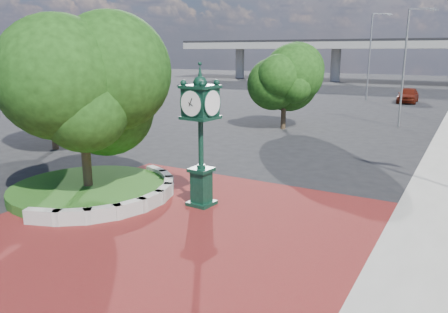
% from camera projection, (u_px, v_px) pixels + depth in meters
% --- Properties ---
extents(ground, '(200.00, 200.00, 0.00)m').
position_uv_depth(ground, '(192.00, 217.00, 15.16)').
color(ground, black).
rests_on(ground, ground).
extents(plaza, '(12.00, 12.00, 0.04)m').
position_uv_depth(plaza, '(175.00, 227.00, 14.32)').
color(plaza, maroon).
rests_on(plaza, ground).
extents(planter_wall, '(2.96, 6.77, 0.54)m').
position_uv_depth(planter_wall, '(132.00, 197.00, 16.41)').
color(planter_wall, '#9E9B93').
rests_on(planter_wall, ground).
extents(grass_bed, '(6.10, 6.10, 0.40)m').
position_uv_depth(grass_bed, '(89.00, 190.00, 17.53)').
color(grass_bed, '#1D4814').
rests_on(grass_bed, ground).
extents(overpass, '(90.00, 12.00, 7.50)m').
position_uv_depth(overpass, '(425.00, 45.00, 72.73)').
color(overpass, '#9E9B93').
rests_on(overpass, ground).
extents(tree_planter, '(5.20, 5.20, 6.33)m').
position_uv_depth(tree_planter, '(82.00, 102.00, 16.69)').
color(tree_planter, '#38281C').
rests_on(tree_planter, ground).
extents(tree_northwest, '(5.60, 5.60, 6.93)m').
position_uv_depth(tree_northwest, '(49.00, 78.00, 24.68)').
color(tree_northwest, '#38281C').
rests_on(tree_northwest, ground).
extents(tree_street, '(4.40, 4.40, 5.45)m').
position_uv_depth(tree_street, '(284.00, 85.00, 31.50)').
color(tree_street, '#38281C').
rests_on(tree_street, ground).
extents(post_clock, '(1.16, 1.16, 5.18)m').
position_uv_depth(post_clock, '(201.00, 131.00, 15.64)').
color(post_clock, black).
rests_on(post_clock, ground).
extents(parked_car, '(2.14, 4.99, 1.68)m').
position_uv_depth(parked_car, '(408.00, 95.00, 48.15)').
color(parked_car, '#611A0D').
rests_on(parked_car, ground).
extents(street_lamp_near, '(1.91, 0.47, 8.55)m').
position_uv_depth(street_lamp_near, '(408.00, 59.00, 31.80)').
color(street_lamp_near, slate).
rests_on(street_lamp_near, ground).
extents(street_lamp_far, '(2.04, 1.05, 9.64)m').
position_uv_depth(street_lamp_far, '(372.00, 50.00, 49.21)').
color(street_lamp_far, slate).
rests_on(street_lamp_far, ground).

